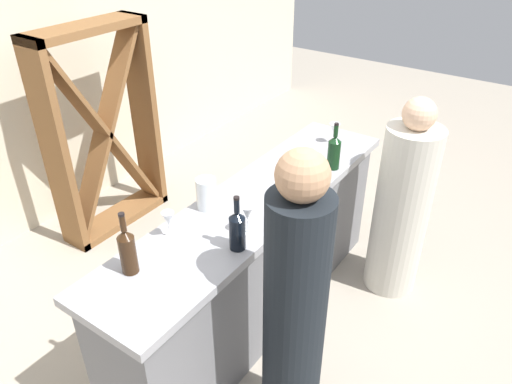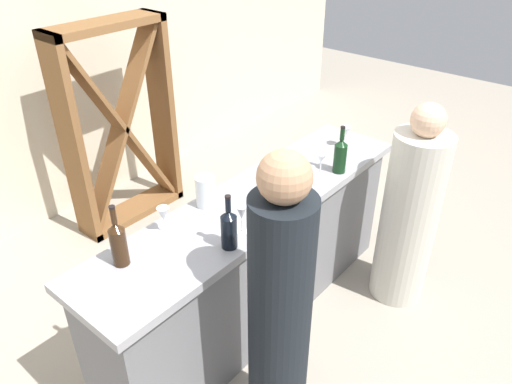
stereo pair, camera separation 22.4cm
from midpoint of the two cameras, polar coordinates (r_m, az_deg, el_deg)
ground_plane at (r=3.47m, az=-1.91°, el=-14.06°), size 12.00×12.00×0.00m
back_wall at (r=4.28m, az=-27.44°, el=13.63°), size 8.00×0.10×2.80m
bar_counter at (r=3.14m, az=-2.06°, el=-8.04°), size 2.39×0.56×0.94m
wine_rack at (r=4.13m, az=-18.97°, el=6.56°), size 0.96×0.28×1.69m
wine_bottle_leftmost_amber_brown at (r=2.38m, az=-17.49°, el=-6.59°), size 0.08×0.08×0.33m
wine_bottle_second_left_near_black at (r=2.43m, az=-4.86°, el=-4.44°), size 0.08×0.08×0.31m
wine_bottle_center_dark_green at (r=3.17m, az=7.15°, el=4.70°), size 0.08×0.08×0.32m
wine_glass_near_left at (r=2.53m, az=-3.54°, el=-2.73°), size 0.06×0.06×0.16m
wine_glass_near_center at (r=3.10m, az=5.00°, el=4.03°), size 0.06×0.06×0.16m
wine_glass_near_right at (r=3.52m, az=7.41°, el=7.26°), size 0.07×0.07×0.15m
wine_glass_far_left at (r=2.56m, az=-12.72°, el=-3.26°), size 0.07×0.07×0.15m
water_pitcher at (r=2.77m, az=-8.15°, el=-0.26°), size 0.11×0.11×0.19m
person_left_guest at (r=3.40m, az=14.95°, el=-1.85°), size 0.42×0.42×1.45m
person_center_guest at (r=2.37m, az=1.78°, el=-14.16°), size 0.36×0.36×1.65m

